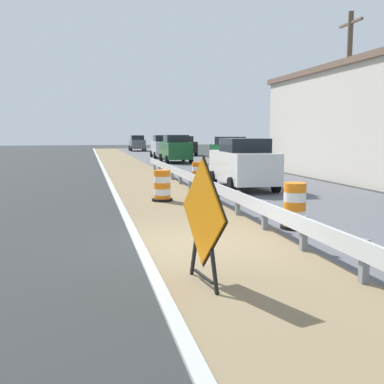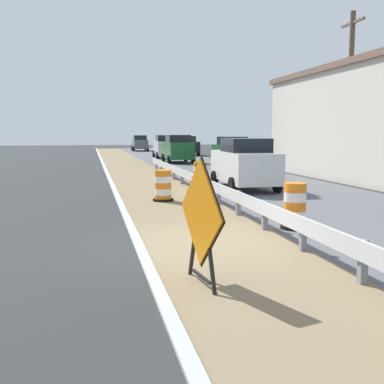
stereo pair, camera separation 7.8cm
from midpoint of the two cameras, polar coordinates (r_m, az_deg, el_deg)
ground_plane at (r=9.76m, az=0.91°, el=-6.47°), size 160.00×160.00×0.00m
median_dirt_strip at (r=9.87m, az=3.25°, el=-6.32°), size 3.23×120.00×0.01m
curb_near_edge at (r=9.54m, az=-6.75°, el=-6.83°), size 0.20×120.00×0.11m
guardrail_median at (r=9.34m, az=13.14°, el=-4.05°), size 0.18×43.04×0.71m
warning_sign_diamond at (r=7.01m, az=1.04°, el=-3.09°), size 0.27×1.72×2.01m
traffic_barrel_nearest at (r=11.47m, az=12.43°, el=-1.95°), size 0.67×0.67×1.13m
traffic_barrel_close at (r=15.80m, az=-3.87°, el=0.62°), size 0.72×0.72×1.07m
traffic_barrel_mid at (r=21.03m, az=0.63°, el=2.23°), size 0.67×0.67×1.00m
car_lead_near_lane at (r=19.35m, az=6.23°, el=3.53°), size 2.16×4.59×2.11m
car_trailing_near_lane at (r=55.22m, az=-2.60°, el=5.99°), size 2.18×4.33×2.01m
car_lead_far_lane at (r=36.20m, az=-2.13°, el=5.39°), size 2.10×4.25×2.17m
car_mid_far_lane at (r=48.03m, az=-1.09°, el=5.78°), size 2.16×4.49×2.00m
car_trailing_far_lane at (r=59.83m, az=-6.87°, el=6.05°), size 2.03×4.55×2.00m
car_distant_a at (r=31.73m, az=4.73°, el=5.00°), size 2.05×4.26×2.07m
car_distant_b at (r=42.94m, az=-3.68°, el=5.66°), size 2.18×4.69×2.11m
roadside_shop_near at (r=26.28m, az=22.58°, el=7.90°), size 7.85×12.91×5.64m
utility_pole_near at (r=22.63m, az=18.68°, el=11.28°), size 0.24×1.80×7.74m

